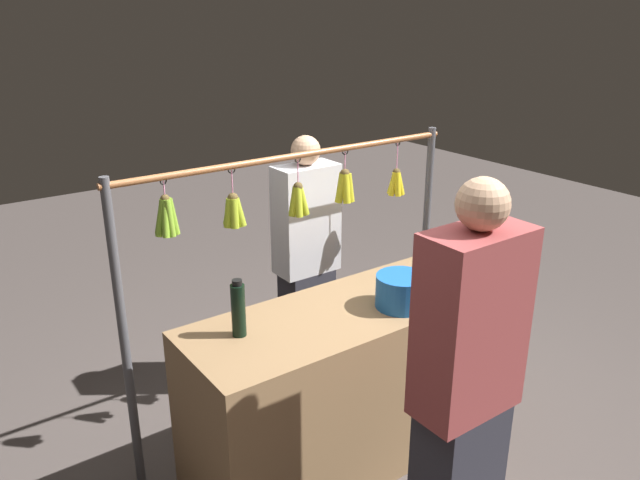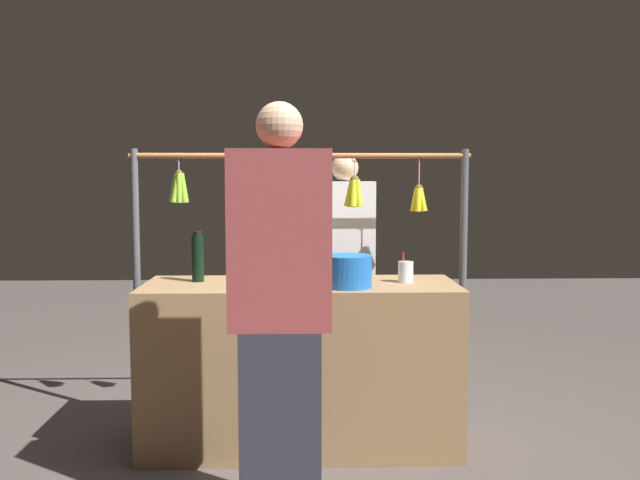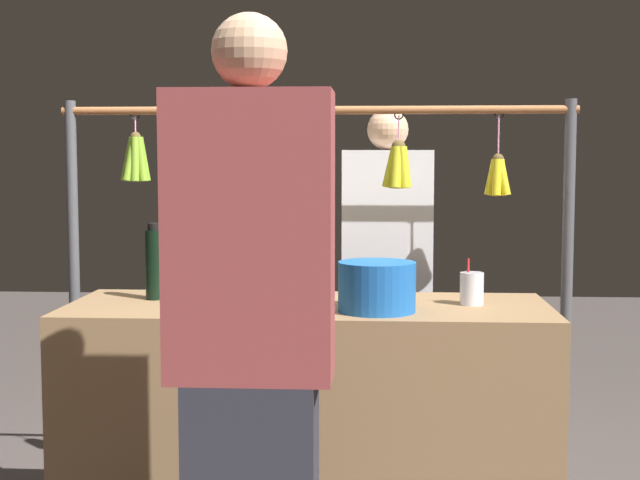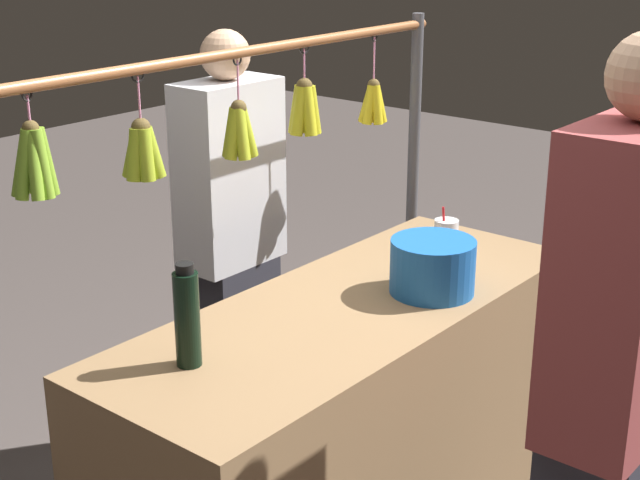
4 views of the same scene
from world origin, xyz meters
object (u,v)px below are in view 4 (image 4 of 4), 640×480
(water_bottle, at_px, (187,317))
(vendor_person, at_px, (232,253))
(customer_person, at_px, (612,415))
(blue_bucket, at_px, (433,266))
(drink_cup, at_px, (446,236))

(water_bottle, relative_size, vendor_person, 0.17)
(vendor_person, height_order, customer_person, customer_person)
(water_bottle, relative_size, customer_person, 0.16)
(blue_bucket, relative_size, customer_person, 0.15)
(water_bottle, height_order, customer_person, customer_person)
(water_bottle, xyz_separation_m, blue_bucket, (-0.79, 0.21, -0.05))
(blue_bucket, distance_m, drink_cup, 0.36)
(water_bottle, xyz_separation_m, customer_person, (-0.47, 0.91, -0.15))
(customer_person, bearing_deg, blue_bucket, -114.30)
(blue_bucket, bearing_deg, customer_person, 65.70)
(water_bottle, height_order, drink_cup, water_bottle)
(vendor_person, bearing_deg, blue_bucket, 87.25)
(vendor_person, relative_size, customer_person, 0.91)
(drink_cup, bearing_deg, water_bottle, -2.81)
(drink_cup, height_order, customer_person, customer_person)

